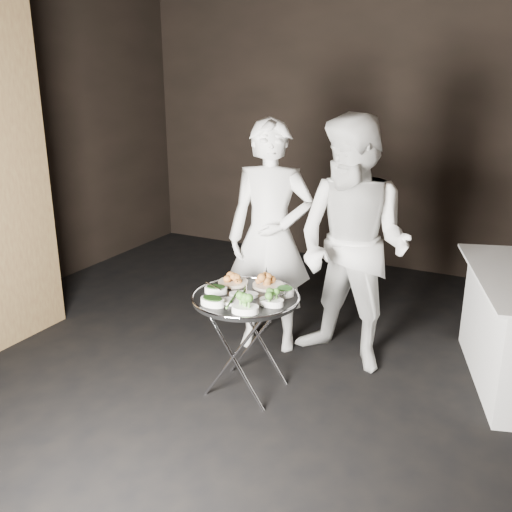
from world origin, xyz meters
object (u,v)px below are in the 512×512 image
at_px(tray_stand, 246,340).
at_px(serving_tray, 246,297).
at_px(waiter_left, 270,238).
at_px(waiter_right, 353,246).

relative_size(tray_stand, serving_tray, 0.95).
xyz_separation_m(waiter_left, waiter_right, (0.66, -0.00, 0.03)).
relative_size(serving_tray, waiter_left, 0.40).
bearing_deg(tray_stand, serving_tray, 90.00).
xyz_separation_m(tray_stand, serving_tray, (0.00, 0.00, 0.31)).
xyz_separation_m(serving_tray, waiter_right, (0.50, 0.71, 0.24)).
bearing_deg(waiter_left, tray_stand, -93.25).
height_order(waiter_left, waiter_right, waiter_right).
bearing_deg(waiter_right, tray_stand, -111.73).
distance_m(tray_stand, serving_tray, 0.31).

